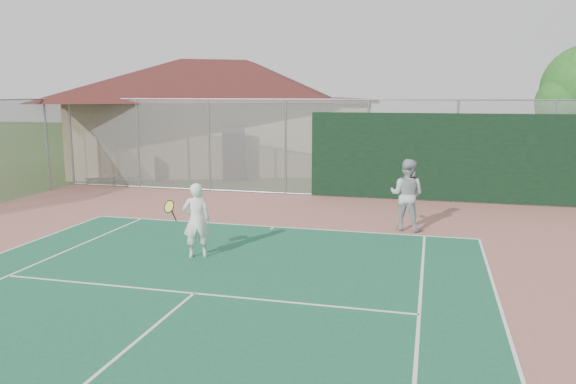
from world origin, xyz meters
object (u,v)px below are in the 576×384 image
(bleachers, at_px, (128,166))
(player_white_front, at_px, (196,221))
(clubhouse, at_px, (222,104))
(player_grey_back, at_px, (407,195))

(bleachers, xyz_separation_m, player_white_front, (7.90, -10.57, 0.30))
(bleachers, bearing_deg, clubhouse, 37.69)
(player_white_front, bearing_deg, bleachers, -76.81)
(clubhouse, xyz_separation_m, bleachers, (-2.62, -4.88, -2.63))
(player_white_front, bearing_deg, clubhouse, -94.72)
(bleachers, height_order, player_white_front, player_white_front)
(clubhouse, distance_m, bleachers, 6.13)
(player_grey_back, bearing_deg, bleachers, -14.68)
(player_white_front, xyz_separation_m, player_grey_back, (4.50, 3.84, 0.11))
(clubhouse, height_order, player_white_front, clubhouse)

